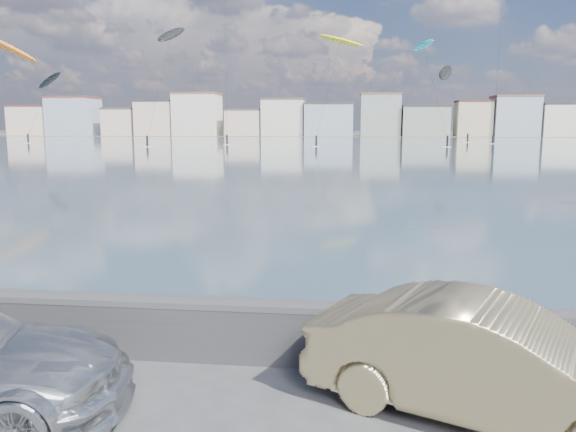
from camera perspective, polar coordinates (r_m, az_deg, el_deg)
The scene contains 11 objects.
bay_water at distance 97.38m, azimuth 5.36°, elevation 6.98°, with size 500.00×177.00×0.00m, color #2E4555.
far_shore_strip at distance 205.83m, azimuth 6.04°, elevation 8.15°, with size 500.00×60.00×0.00m, color #4C473D.
seawall at distance 9.32m, azimuth -7.17°, elevation -11.05°, with size 400.00×0.36×1.08m.
far_buildings at distance 191.80m, azimuth 6.42°, elevation 9.87°, with size 240.79×13.26×14.60m.
car_champagne at distance 7.95m, azimuth 19.72°, elevation -13.68°, with size 1.65×4.73×1.56m, color tan.
kitesurfer_1 at distance 114.27m, azimuth 13.60°, elevation 16.41°, with size 6.16×18.14×19.59m.
kitesurfer_3 at distance 137.05m, azimuth -23.07°, elevation 12.53°, with size 10.01×13.45×15.85m.
kitesurfer_6 at distance 100.58m, azimuth -26.68°, elevation 15.00°, with size 9.98×16.14×18.67m.
kitesurfer_7 at distance 138.30m, azimuth 15.74°, elevation 13.78°, with size 7.06×14.86×18.31m.
kitesurfer_10 at distance 113.56m, azimuth 5.33°, elevation 17.22°, with size 9.75×16.59×21.74m.
kitesurfer_16 at distance 117.27m, azimuth -11.77°, elevation 17.55°, with size 4.64×21.30×23.90m.
Camera 1 is at (2.13, -5.79, 3.81)m, focal length 35.00 mm.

